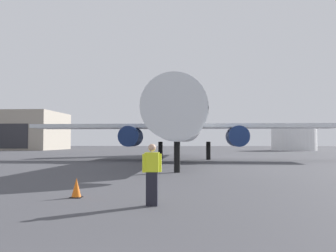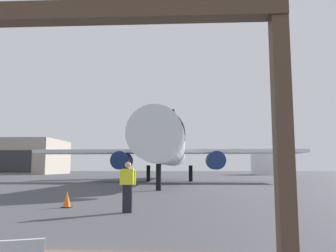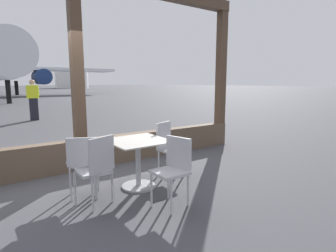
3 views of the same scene
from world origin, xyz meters
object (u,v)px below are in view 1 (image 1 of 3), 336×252
ground_crew_worker (152,174)px  traffic_cone (76,188)px  airplane (184,123)px  fuel_storage_tank (294,138)px  distant_hangar (13,131)px

ground_crew_worker → traffic_cone: (-2.60, 1.34, -0.60)m
airplane → traffic_cone: 24.22m
airplane → fuel_storage_tank: (21.25, 41.79, -1.02)m
airplane → traffic_cone: airplane is taller
distant_hangar → ground_crew_worker: bearing=-60.6°
ground_crew_worker → fuel_storage_tank: size_ratio=0.19×
traffic_cone → ground_crew_worker: bearing=-27.2°
fuel_storage_tank → ground_crew_worker: bearing=-107.7°
ground_crew_worker → traffic_cone: 2.99m
distant_hangar → fuel_storage_tank: (61.01, -3.22, -1.63)m
traffic_cone → fuel_storage_tank: (24.03, 65.64, 2.25)m
traffic_cone → distant_hangar: distant_hangar is taller
ground_crew_worker → fuel_storage_tank: 70.34m
traffic_cone → fuel_storage_tank: fuel_storage_tank is taller
airplane → distant_hangar: airplane is taller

